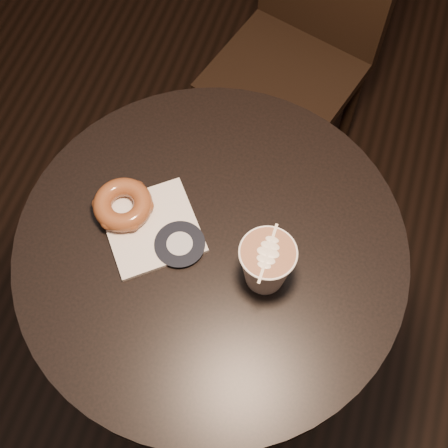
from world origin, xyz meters
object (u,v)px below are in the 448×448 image
Objects in this scene: pastry_bag at (152,228)px; latte_cup at (266,265)px; chair at (305,28)px; doughnut at (123,205)px; cafe_table at (213,285)px.

latte_cup reaches higher than pastry_bag.
chair is 8.70× the size of doughnut.
latte_cup reaches higher than cafe_table.
cafe_table is 0.28m from doughnut.
doughnut is at bearing 124.87° from pastry_bag.
pastry_bag is at bearing -16.66° from doughnut.
chair is 0.81m from doughnut.
cafe_table is 0.28m from latte_cup.
pastry_bag is at bearing -81.84° from chair.
doughnut is at bearing -86.45° from chair.
chair is at bearing 76.92° from doughnut.
latte_cup reaches higher than doughnut.
pastry_bag is 0.22m from latte_cup.
latte_cup is (0.10, -0.80, 0.28)m from chair.
latte_cup is (0.28, -0.05, 0.03)m from doughnut.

